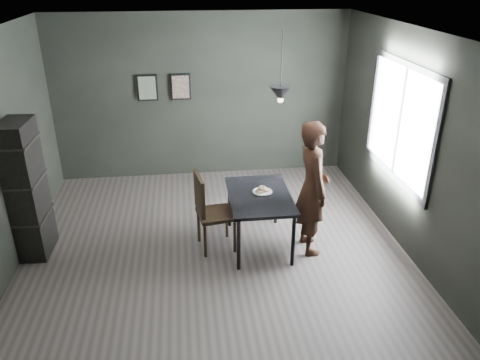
{
  "coord_description": "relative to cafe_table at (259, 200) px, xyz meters",
  "views": [
    {
      "loc": [
        -0.33,
        -5.35,
        3.47
      ],
      "look_at": [
        0.35,
        0.05,
        0.95
      ],
      "focal_mm": 35.0,
      "sensor_mm": 36.0,
      "label": 1
    }
  ],
  "objects": [
    {
      "name": "cafe_table",
      "position": [
        0.0,
        0.0,
        0.0
      ],
      "size": [
        0.8,
        1.2,
        0.75
      ],
      "color": "black",
      "rests_on": "ground"
    },
    {
      "name": "ground",
      "position": [
        -0.6,
        0.0,
        -0.67
      ],
      "size": [
        5.0,
        5.0,
        0.0
      ],
      "primitive_type": "plane",
      "color": "#383330",
      "rests_on": "ground"
    },
    {
      "name": "ceiling",
      "position": [
        -0.6,
        0.0,
        2.13
      ],
      "size": [
        5.0,
        5.0,
        0.02
      ],
      "color": "silver",
      "rests_on": "ground"
    },
    {
      "name": "window_assembly",
      "position": [
        1.87,
        0.2,
        0.93
      ],
      "size": [
        0.04,
        1.96,
        1.56
      ],
      "color": "white",
      "rests_on": "ground"
    },
    {
      "name": "shelf_unit",
      "position": [
        -2.92,
        0.2,
        0.23
      ],
      "size": [
        0.36,
        0.61,
        1.79
      ],
      "primitive_type": "cube",
      "rotation": [
        0.0,
        0.0,
        -0.04
      ],
      "color": "black",
      "rests_on": "ground"
    },
    {
      "name": "framed_print_left",
      "position": [
        -1.5,
        2.47,
        0.93
      ],
      "size": [
        0.34,
        0.04,
        0.44
      ],
      "color": "black",
      "rests_on": "ground"
    },
    {
      "name": "pendant_lamp",
      "position": [
        0.25,
        0.1,
        1.38
      ],
      "size": [
        0.28,
        0.28,
        0.86
      ],
      "color": "black",
      "rests_on": "ground"
    },
    {
      "name": "woman",
      "position": [
        0.65,
        -0.17,
        0.22
      ],
      "size": [
        0.46,
        0.67,
        1.78
      ],
      "primitive_type": "imported",
      "rotation": [
        0.0,
        0.0,
        1.62
      ],
      "color": "black",
      "rests_on": "ground"
    },
    {
      "name": "framed_print_right",
      "position": [
        -0.95,
        2.47,
        0.93
      ],
      "size": [
        0.34,
        0.04,
        0.44
      ],
      "color": "black",
      "rests_on": "ground"
    },
    {
      "name": "wood_chair",
      "position": [
        -0.67,
        -0.01,
        -0.06
      ],
      "size": [
        0.53,
        0.53,
        1.07
      ],
      "rotation": [
        0.0,
        0.0,
        0.17
      ],
      "color": "black",
      "rests_on": "ground"
    },
    {
      "name": "back_wall",
      "position": [
        -0.6,
        2.5,
        0.73
      ],
      "size": [
        5.0,
        0.1,
        2.8
      ],
      "primitive_type": "cube",
      "color": "black",
      "rests_on": "ground"
    },
    {
      "name": "donut_pile",
      "position": [
        0.05,
        0.05,
        0.12
      ],
      "size": [
        0.19,
        0.15,
        0.08
      ],
      "rotation": [
        0.0,
        0.0,
        0.4
      ],
      "color": "#FAE4C2",
      "rests_on": "white_plate"
    },
    {
      "name": "white_plate",
      "position": [
        0.05,
        0.05,
        0.08
      ],
      "size": [
        0.23,
        0.23,
        0.01
      ],
      "primitive_type": "cylinder",
      "color": "white",
      "rests_on": "cafe_table"
    }
  ]
}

